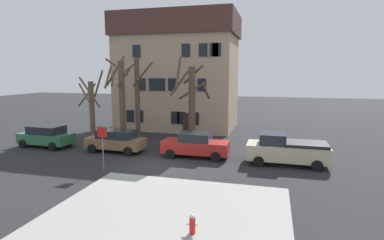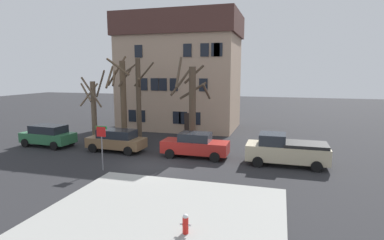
{
  "view_description": "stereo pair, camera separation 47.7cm",
  "coord_description": "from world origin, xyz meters",
  "views": [
    {
      "loc": [
        7.46,
        -17.96,
        5.97
      ],
      "look_at": [
        1.75,
        3.61,
        2.52
      ],
      "focal_mm": 28.9,
      "sensor_mm": 36.0,
      "label": 1
    },
    {
      "loc": [
        7.92,
        -17.84,
        5.97
      ],
      "look_at": [
        1.75,
        3.61,
        2.52
      ],
      "focal_mm": 28.9,
      "sensor_mm": 36.0,
      "label": 2
    }
  ],
  "objects": [
    {
      "name": "car_brown_wagon",
      "position": [
        -3.95,
        2.62,
        0.88
      ],
      "size": [
        4.5,
        2.08,
        1.68
      ],
      "color": "brown",
      "rests_on": "ground_plane"
    },
    {
      "name": "street_sign_pole",
      "position": [
        -2.41,
        -1.77,
        1.94
      ],
      "size": [
        0.76,
        0.07,
        2.76
      ],
      "color": "slate",
      "rests_on": "ground_plane"
    },
    {
      "name": "tree_bare_near",
      "position": [
        -8.17,
        6.15,
        2.94
      ],
      "size": [
        2.42,
        2.42,
        6.17
      ],
      "color": "brown",
      "rests_on": "ground_plane"
    },
    {
      "name": "tree_bare_mid",
      "position": [
        -4.84,
        5.48,
        3.86
      ],
      "size": [
        3.35,
        3.31,
        7.37
      ],
      "color": "brown",
      "rests_on": "ground_plane"
    },
    {
      "name": "pickup_truck_beige",
      "position": [
        8.39,
        2.54,
        0.98
      ],
      "size": [
        5.15,
        2.27,
        2.03
      ],
      "color": "#C6B793",
      "rests_on": "ground_plane"
    },
    {
      "name": "tree_bare_far",
      "position": [
        -3.69,
        5.98,
        3.83
      ],
      "size": [
        2.43,
        2.58,
        7.11
      ],
      "color": "#4C3D2D",
      "rests_on": "ground_plane"
    },
    {
      "name": "building_main",
      "position": [
        -2.56,
        13.99,
        6.06
      ],
      "size": [
        12.52,
        7.78,
        11.92
      ],
      "color": "tan",
      "rests_on": "ground_plane"
    },
    {
      "name": "car_red_sedan",
      "position": [
        2.23,
        2.72,
        0.87
      ],
      "size": [
        4.71,
        1.93,
        1.75
      ],
      "color": "#AD231E",
      "rests_on": "ground_plane"
    },
    {
      "name": "car_green_wagon",
      "position": [
        -10.16,
        2.6,
        0.9
      ],
      "size": [
        4.42,
        2.3,
        1.73
      ],
      "color": "#2D6B42",
      "rests_on": "ground_plane"
    },
    {
      "name": "bicycle_leaning",
      "position": [
        -4.16,
        4.57,
        0.37
      ],
      "size": [
        1.75,
        0.15,
        1.03
      ],
      "color": "black",
      "rests_on": "ground_plane"
    },
    {
      "name": "tree_bare_end",
      "position": [
        1.27,
        5.22,
        3.61
      ],
      "size": [
        2.8,
        2.86,
        7.19
      ],
      "color": "#4C3D2D",
      "rests_on": "ground_plane"
    },
    {
      "name": "fire_hydrant",
      "position": [
        4.77,
        -7.75,
        0.51
      ],
      "size": [
        0.42,
        0.22,
        0.75
      ],
      "color": "red",
      "rests_on": "sidewalk_slab"
    },
    {
      "name": "sidewalk_slab",
      "position": [
        3.35,
        -6.64,
        0.06
      ],
      "size": [
        10.05,
        8.78,
        0.12
      ],
      "primitive_type": "cube",
      "color": "#999993",
      "rests_on": "ground_plane"
    },
    {
      "name": "ground_plane",
      "position": [
        0.0,
        0.0,
        0.0
      ],
      "size": [
        120.0,
        120.0,
        0.0
      ],
      "primitive_type": "plane",
      "color": "#262628"
    }
  ]
}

